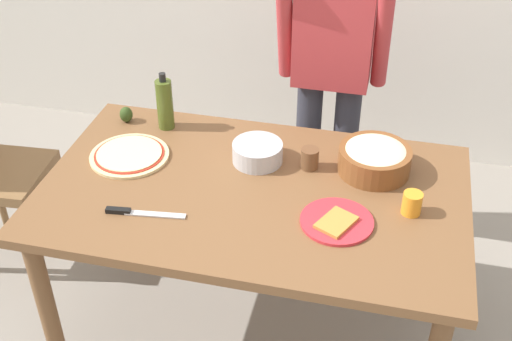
% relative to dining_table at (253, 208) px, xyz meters
% --- Properties ---
extents(ground, '(8.00, 8.00, 0.00)m').
position_rel_dining_table_xyz_m(ground, '(0.00, 0.00, -0.67)').
color(ground, gray).
extents(dining_table, '(1.60, 0.96, 0.76)m').
position_rel_dining_table_xyz_m(dining_table, '(0.00, 0.00, 0.00)').
color(dining_table, brown).
rests_on(dining_table, ground).
extents(person_cook, '(0.49, 0.25, 1.62)m').
position_rel_dining_table_xyz_m(person_cook, '(0.18, 0.76, 0.27)').
color(person_cook, '#2D2D38').
rests_on(person_cook, ground).
extents(pizza_raw_on_board, '(0.32, 0.32, 0.02)m').
position_rel_dining_table_xyz_m(pizza_raw_on_board, '(-0.53, 0.09, 0.10)').
color(pizza_raw_on_board, beige).
rests_on(pizza_raw_on_board, dining_table).
extents(plate_with_slice, '(0.26, 0.26, 0.02)m').
position_rel_dining_table_xyz_m(plate_with_slice, '(0.33, -0.13, 0.10)').
color(plate_with_slice, red).
rests_on(plate_with_slice, dining_table).
extents(popcorn_bowl, '(0.28, 0.28, 0.11)m').
position_rel_dining_table_xyz_m(popcorn_bowl, '(0.43, 0.22, 0.15)').
color(popcorn_bowl, brown).
rests_on(popcorn_bowl, dining_table).
extents(mixing_bowl_steel, '(0.20, 0.20, 0.08)m').
position_rel_dining_table_xyz_m(mixing_bowl_steel, '(-0.03, 0.18, 0.13)').
color(mixing_bowl_steel, '#B7B7BC').
rests_on(mixing_bowl_steel, dining_table).
extents(olive_oil_bottle, '(0.07, 0.07, 0.26)m').
position_rel_dining_table_xyz_m(olive_oil_bottle, '(-0.47, 0.35, 0.20)').
color(olive_oil_bottle, '#47561E').
rests_on(olive_oil_bottle, dining_table).
extents(cup_orange, '(0.07, 0.07, 0.08)m').
position_rel_dining_table_xyz_m(cup_orange, '(0.58, -0.01, 0.13)').
color(cup_orange, orange).
rests_on(cup_orange, dining_table).
extents(cup_small_brown, '(0.07, 0.07, 0.08)m').
position_rel_dining_table_xyz_m(cup_small_brown, '(0.18, 0.19, 0.13)').
color(cup_small_brown, brown).
rests_on(cup_small_brown, dining_table).
extents(chef_knife, '(0.29, 0.06, 0.02)m').
position_rel_dining_table_xyz_m(chef_knife, '(-0.37, -0.24, 0.10)').
color(chef_knife, silver).
rests_on(chef_knife, dining_table).
extents(avocado, '(0.06, 0.06, 0.07)m').
position_rel_dining_table_xyz_m(avocado, '(-0.65, 0.35, 0.13)').
color(avocado, '#2D4219').
rests_on(avocado, dining_table).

